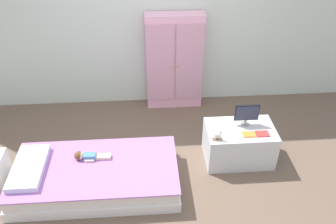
{
  "coord_description": "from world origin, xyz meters",
  "views": [
    {
      "loc": [
        -0.1,
        -2.89,
        2.89
      ],
      "look_at": [
        0.14,
        0.4,
        0.57
      ],
      "focal_mm": 37.84,
      "sensor_mm": 36.0,
      "label": 1
    }
  ],
  "objects_px": {
    "wardrobe": "(174,62)",
    "tv_stand": "(239,144)",
    "rocking_horse_toy": "(218,135)",
    "bed": "(96,176)",
    "book_orange": "(249,134)",
    "tv_monitor": "(247,113)",
    "doll": "(86,156)",
    "book_red": "(262,134)"
  },
  "relations": [
    {
      "from": "wardrobe",
      "to": "tv_stand",
      "type": "bearing_deg",
      "value": -61.69
    },
    {
      "from": "rocking_horse_toy",
      "to": "bed",
      "type": "bearing_deg",
      "value": -173.61
    },
    {
      "from": "book_orange",
      "to": "tv_monitor",
      "type": "bearing_deg",
      "value": 87.1
    },
    {
      "from": "doll",
      "to": "book_orange",
      "type": "xyz_separation_m",
      "value": [
        1.79,
        0.07,
        0.14
      ]
    },
    {
      "from": "doll",
      "to": "tv_stand",
      "type": "relative_size",
      "value": 0.5
    },
    {
      "from": "tv_stand",
      "to": "rocking_horse_toy",
      "type": "xyz_separation_m",
      "value": [
        -0.3,
        -0.17,
        0.28
      ]
    },
    {
      "from": "rocking_horse_toy",
      "to": "book_red",
      "type": "relative_size",
      "value": 0.86
    },
    {
      "from": "doll",
      "to": "tv_monitor",
      "type": "distance_m",
      "value": 1.84
    },
    {
      "from": "wardrobe",
      "to": "tv_monitor",
      "type": "distance_m",
      "value": 1.35
    },
    {
      "from": "wardrobe",
      "to": "tv_stand",
      "type": "distance_m",
      "value": 1.46
    },
    {
      "from": "doll",
      "to": "wardrobe",
      "type": "relative_size",
      "value": 0.29
    },
    {
      "from": "wardrobe",
      "to": "book_orange",
      "type": "bearing_deg",
      "value": -61.77
    },
    {
      "from": "tv_stand",
      "to": "tv_monitor",
      "type": "xyz_separation_m",
      "value": [
        0.07,
        0.09,
        0.37
      ]
    },
    {
      "from": "book_red",
      "to": "wardrobe",
      "type": "bearing_deg",
      "value": 123.09
    },
    {
      "from": "bed",
      "to": "wardrobe",
      "type": "relative_size",
      "value": 1.3
    },
    {
      "from": "wardrobe",
      "to": "tv_monitor",
      "type": "xyz_separation_m",
      "value": [
        0.72,
        -1.13,
        -0.09
      ]
    },
    {
      "from": "wardrobe",
      "to": "book_red",
      "type": "distance_m",
      "value": 1.6
    },
    {
      "from": "tv_stand",
      "to": "rocking_horse_toy",
      "type": "height_order",
      "value": "rocking_horse_toy"
    },
    {
      "from": "tv_stand",
      "to": "rocking_horse_toy",
      "type": "bearing_deg",
      "value": -150.53
    },
    {
      "from": "tv_stand",
      "to": "book_orange",
      "type": "distance_m",
      "value": 0.26
    },
    {
      "from": "tv_stand",
      "to": "doll",
      "type": "bearing_deg",
      "value": -173.95
    },
    {
      "from": "doll",
      "to": "book_red",
      "type": "relative_size",
      "value": 2.69
    },
    {
      "from": "book_orange",
      "to": "book_red",
      "type": "bearing_deg",
      "value": 0.0
    },
    {
      "from": "bed",
      "to": "rocking_horse_toy",
      "type": "height_order",
      "value": "rocking_horse_toy"
    },
    {
      "from": "wardrobe",
      "to": "tv_monitor",
      "type": "relative_size",
      "value": 4.9
    },
    {
      "from": "bed",
      "to": "tv_monitor",
      "type": "bearing_deg",
      "value": 13.33
    },
    {
      "from": "doll",
      "to": "book_orange",
      "type": "distance_m",
      "value": 1.8
    },
    {
      "from": "tv_monitor",
      "to": "doll",
      "type": "bearing_deg",
      "value": -171.51
    },
    {
      "from": "tv_stand",
      "to": "rocking_horse_toy",
      "type": "distance_m",
      "value": 0.44
    },
    {
      "from": "tv_stand",
      "to": "rocking_horse_toy",
      "type": "relative_size",
      "value": 6.19
    },
    {
      "from": "book_red",
      "to": "tv_monitor",
      "type": "bearing_deg",
      "value": 125.77
    },
    {
      "from": "tv_monitor",
      "to": "rocking_horse_toy",
      "type": "xyz_separation_m",
      "value": [
        -0.36,
        -0.25,
        -0.09
      ]
    },
    {
      "from": "book_orange",
      "to": "tv_stand",
      "type": "bearing_deg",
      "value": 117.34
    },
    {
      "from": "wardrobe",
      "to": "book_red",
      "type": "bearing_deg",
      "value": -56.91
    },
    {
      "from": "doll",
      "to": "tv_stand",
      "type": "height_order",
      "value": "tv_stand"
    },
    {
      "from": "wardrobe",
      "to": "book_orange",
      "type": "distance_m",
      "value": 1.53
    },
    {
      "from": "rocking_horse_toy",
      "to": "book_red",
      "type": "xyz_separation_m",
      "value": [
        0.51,
        0.05,
        -0.05
      ]
    },
    {
      "from": "bed",
      "to": "doll",
      "type": "relative_size",
      "value": 4.49
    },
    {
      "from": "bed",
      "to": "wardrobe",
      "type": "distance_m",
      "value": 1.9
    },
    {
      "from": "tv_monitor",
      "to": "book_red",
      "type": "xyz_separation_m",
      "value": [
        0.14,
        -0.2,
        -0.14
      ]
    },
    {
      "from": "tv_monitor",
      "to": "book_orange",
      "type": "relative_size",
      "value": 1.96
    },
    {
      "from": "rocking_horse_toy",
      "to": "doll",
      "type": "bearing_deg",
      "value": -179.36
    }
  ]
}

